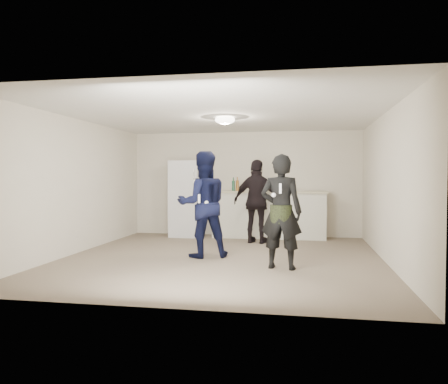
% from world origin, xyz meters
% --- Properties ---
extents(floor, '(6.00, 6.00, 0.00)m').
position_xyz_m(floor, '(0.00, 0.00, 0.00)').
color(floor, '#6B5B4C').
rests_on(floor, ground).
extents(ceiling, '(6.00, 6.00, 0.00)m').
position_xyz_m(ceiling, '(0.00, 0.00, 2.50)').
color(ceiling, silver).
rests_on(ceiling, wall_back).
extents(wall_back, '(6.00, 0.00, 6.00)m').
position_xyz_m(wall_back, '(0.00, 3.00, 1.25)').
color(wall_back, beige).
rests_on(wall_back, floor).
extents(wall_front, '(6.00, 0.00, 6.00)m').
position_xyz_m(wall_front, '(0.00, -3.00, 1.25)').
color(wall_front, beige).
rests_on(wall_front, floor).
extents(wall_left, '(0.00, 6.00, 6.00)m').
position_xyz_m(wall_left, '(-2.75, 0.00, 1.25)').
color(wall_left, beige).
rests_on(wall_left, floor).
extents(wall_right, '(0.00, 6.00, 6.00)m').
position_xyz_m(wall_right, '(2.75, 0.00, 1.25)').
color(wall_right, beige).
rests_on(wall_right, floor).
extents(counter, '(2.60, 0.56, 1.05)m').
position_xyz_m(counter, '(0.61, 2.67, 0.53)').
color(counter, silver).
rests_on(counter, floor).
extents(counter_top, '(2.68, 0.64, 0.04)m').
position_xyz_m(counter_top, '(0.61, 2.67, 1.07)').
color(counter_top, beige).
rests_on(counter_top, counter).
extents(fridge, '(0.70, 0.70, 1.80)m').
position_xyz_m(fridge, '(-1.35, 2.60, 0.90)').
color(fridge, silver).
rests_on(fridge, floor).
extents(fridge_handle, '(0.02, 0.02, 0.60)m').
position_xyz_m(fridge_handle, '(-1.07, 2.23, 1.30)').
color(fridge_handle, silver).
rests_on(fridge_handle, fridge).
extents(ceiling_dome, '(0.36, 0.36, 0.16)m').
position_xyz_m(ceiling_dome, '(0.00, 0.30, 2.45)').
color(ceiling_dome, white).
rests_on(ceiling_dome, ceiling).
extents(shaker, '(0.08, 0.08, 0.17)m').
position_xyz_m(shaker, '(0.22, 2.79, 1.18)').
color(shaker, '#B3B3B7').
rests_on(shaker, counter_top).
extents(man, '(1.11, 1.00, 1.87)m').
position_xyz_m(man, '(-0.35, 0.03, 0.94)').
color(man, '#0F1440').
rests_on(man, floor).
extents(woman, '(0.71, 0.53, 1.77)m').
position_xyz_m(woman, '(1.06, -0.72, 0.89)').
color(woman, black).
rests_on(woman, floor).
extents(camo_shorts, '(0.34, 0.34, 0.28)m').
position_xyz_m(camo_shorts, '(1.06, -0.72, 0.85)').
color(camo_shorts, '#283418').
rests_on(camo_shorts, woman).
extents(spectator, '(1.12, 0.63, 1.79)m').
position_xyz_m(spectator, '(0.43, 1.82, 0.90)').
color(spectator, black).
rests_on(spectator, floor).
extents(remote_man, '(0.04, 0.04, 0.15)m').
position_xyz_m(remote_man, '(-0.35, -0.25, 1.05)').
color(remote_man, white).
rests_on(remote_man, man).
extents(nunchuk_man, '(0.07, 0.07, 0.07)m').
position_xyz_m(nunchuk_man, '(-0.23, -0.22, 0.98)').
color(nunchuk_man, white).
rests_on(nunchuk_man, man).
extents(remote_woman, '(0.04, 0.04, 0.15)m').
position_xyz_m(remote_woman, '(1.06, -0.97, 1.25)').
color(remote_woman, white).
rests_on(remote_woman, woman).
extents(nunchuk_woman, '(0.07, 0.07, 0.07)m').
position_xyz_m(nunchuk_woman, '(0.96, -0.94, 1.15)').
color(nunchuk_woman, white).
rests_on(nunchuk_woman, woman).
extents(bottle_cluster, '(1.33, 0.24, 0.25)m').
position_xyz_m(bottle_cluster, '(0.30, 2.65, 1.20)').
color(bottle_cluster, '#8A4F14').
rests_on(bottle_cluster, counter_top).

